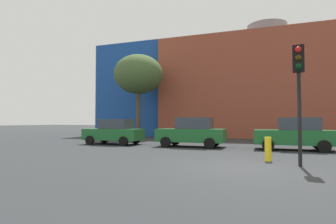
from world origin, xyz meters
TOP-DOWN VIEW (x-y plane):
  - ground_plane at (0.00, 0.00)m, footprint 200.00×200.00m
  - building_backdrop at (0.80, 21.12)m, footprint 35.09×11.33m
  - parked_car_0 at (-8.70, 6.55)m, footprint 3.78×1.86m
  - parked_car_1 at (-3.46, 6.55)m, footprint 3.96×1.94m
  - parked_car_2 at (2.05, 6.55)m, footprint 3.90×1.92m
  - traffic_light_island at (1.71, 0.90)m, footprint 0.39×0.38m
  - bare_tree_0 at (-10.01, 12.78)m, footprint 4.35×4.35m
  - bollard_yellow_0 at (0.72, 1.83)m, footprint 0.24×0.24m

SIDE VIEW (x-z plane):
  - ground_plane at x=0.00m, z-range 0.00..0.00m
  - bollard_yellow_0 at x=0.72m, z-range 0.00..0.90m
  - parked_car_0 at x=-8.70m, z-range 0.00..1.64m
  - parked_car_2 at x=2.05m, z-range 0.00..1.69m
  - parked_car_1 at x=-3.46m, z-range 0.00..1.71m
  - traffic_light_island at x=1.71m, z-range 0.94..4.97m
  - building_backdrop at x=0.80m, z-range -0.91..10.65m
  - bare_tree_0 at x=-10.01m, z-range 1.95..9.39m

